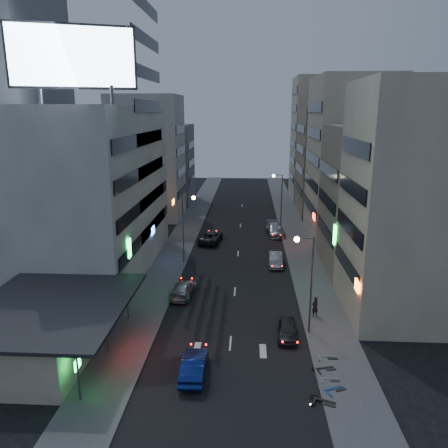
# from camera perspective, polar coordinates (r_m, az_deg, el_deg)

# --- Properties ---
(ground) EXTENTS (180.00, 180.00, 0.00)m
(ground) POSITION_cam_1_polar(r_m,az_deg,el_deg) (31.71, 0.50, -18.91)
(ground) COLOR black
(ground) RESTS_ON ground
(sidewalk_left) EXTENTS (4.00, 120.00, 0.12)m
(sidewalk_left) POSITION_cam_1_polar(r_m,az_deg,el_deg) (59.77, -5.74, -2.47)
(sidewalk_left) COLOR #4C4C4F
(sidewalk_left) RESTS_ON ground
(sidewalk_right) EXTENTS (4.00, 120.00, 0.12)m
(sidewalk_right) POSITION_cam_1_polar(r_m,az_deg,el_deg) (59.43, 9.69, -2.71)
(sidewalk_right) COLOR #4C4C4F
(sidewalk_right) RESTS_ON ground
(food_court) EXTENTS (11.00, 13.00, 3.88)m
(food_court) POSITION_cam_1_polar(r_m,az_deg,el_deg) (35.75, -22.73, -12.35)
(food_court) COLOR beige
(food_court) RESTS_ON ground
(white_building) EXTENTS (14.00, 24.00, 18.00)m
(white_building) POSITION_cam_1_polar(r_m,az_deg,el_deg) (50.61, -17.94, 4.20)
(white_building) COLOR silver
(white_building) RESTS_ON ground
(grey_tower) EXTENTS (10.00, 14.00, 34.00)m
(grey_tower) POSITION_cam_1_polar(r_m,az_deg,el_deg) (56.45, -26.24, 12.62)
(grey_tower) COLOR gray
(grey_tower) RESTS_ON ground
(shophouse_near) EXTENTS (10.00, 11.00, 20.00)m
(shophouse_near) POSITION_cam_1_polar(r_m,az_deg,el_deg) (40.09, 23.31, 2.60)
(shophouse_near) COLOR beige
(shophouse_near) RESTS_ON ground
(shophouse_mid) EXTENTS (11.00, 12.00, 16.00)m
(shophouse_mid) POSITION_cam_1_polar(r_m,az_deg,el_deg) (51.35, 19.38, 3.08)
(shophouse_mid) COLOR gray
(shophouse_mid) RESTS_ON ground
(shophouse_far) EXTENTS (10.00, 14.00, 22.00)m
(shophouse_far) POSITION_cam_1_polar(r_m,az_deg,el_deg) (63.27, 16.01, 8.12)
(shophouse_far) COLOR beige
(shophouse_far) RESTS_ON ground
(far_left_a) EXTENTS (11.00, 10.00, 20.00)m
(far_left_a) POSITION_cam_1_polar(r_m,az_deg,el_deg) (73.75, -9.94, 8.52)
(far_left_a) COLOR silver
(far_left_a) RESTS_ON ground
(far_left_b) EXTENTS (12.00, 10.00, 15.00)m
(far_left_b) POSITION_cam_1_polar(r_m,az_deg,el_deg) (86.75, -8.25, 7.80)
(far_left_b) COLOR gray
(far_left_b) RESTS_ON ground
(far_right_a) EXTENTS (11.00, 12.00, 18.00)m
(far_right_a) POSITION_cam_1_polar(r_m,az_deg,el_deg) (78.19, 13.93, 7.91)
(far_right_a) COLOR gray
(far_right_a) RESTS_ON ground
(far_right_b) EXTENTS (12.00, 12.00, 24.00)m
(far_right_b) POSITION_cam_1_polar(r_m,az_deg,el_deg) (91.78, 12.79, 10.78)
(far_right_b) COLOR beige
(far_right_b) RESTS_ON ground
(billboard) EXTENTS (9.52, 3.75, 6.20)m
(billboard) POSITION_cam_1_polar(r_m,az_deg,el_deg) (39.31, -19.15, 19.90)
(billboard) COLOR #595B60
(billboard) RESTS_ON white_building
(street_lamp_right_near) EXTENTS (1.60, 0.44, 8.02)m
(street_lamp_right_near) POSITION_cam_1_polar(r_m,az_deg,el_deg) (34.92, 10.80, -6.02)
(street_lamp_right_near) COLOR #595B60
(street_lamp_right_near) RESTS_ON sidewalk_right
(street_lamp_left) EXTENTS (1.60, 0.44, 8.02)m
(street_lamp_left) POSITION_cam_1_polar(r_m,az_deg,el_deg) (50.43, -4.95, 0.60)
(street_lamp_left) COLOR #595B60
(street_lamp_left) RESTS_ON sidewalk_left
(street_lamp_right_far) EXTENTS (1.60, 0.44, 8.02)m
(street_lamp_right_far) POSITION_cam_1_polar(r_m,az_deg,el_deg) (67.68, 7.22, 4.13)
(street_lamp_right_far) COLOR #595B60
(street_lamp_right_far) RESTS_ON sidewalk_right
(parked_car_right_near) EXTENTS (1.79, 3.85, 1.28)m
(parked_car_right_near) POSITION_cam_1_polar(r_m,az_deg,el_deg) (35.96, 8.28, -13.54)
(parked_car_right_near) COLOR #2B2D31
(parked_car_right_near) RESTS_ON ground
(parked_car_right_mid) EXTENTS (1.71, 4.48, 1.46)m
(parked_car_right_mid) POSITION_cam_1_polar(r_m,az_deg,el_deg) (51.28, 6.77, -4.62)
(parked_car_right_mid) COLOR #AEAFB6
(parked_car_right_mid) RESTS_ON ground
(parked_car_left) EXTENTS (3.28, 5.99, 1.59)m
(parked_car_left) POSITION_cam_1_polar(r_m,az_deg,el_deg) (59.84, -1.72, -1.64)
(parked_car_left) COLOR #2B2A30
(parked_car_left) RESTS_ON ground
(parked_car_right_far) EXTENTS (2.89, 5.91, 1.66)m
(parked_car_right_far) POSITION_cam_1_polar(r_m,az_deg,el_deg) (63.67, 6.73, -0.71)
(parked_car_right_far) COLOR #A3A6AB
(parked_car_right_far) RESTS_ON ground
(road_car_blue) EXTENTS (1.59, 4.52, 1.49)m
(road_car_blue) POSITION_cam_1_polar(r_m,az_deg,el_deg) (31.16, -3.93, -17.98)
(road_car_blue) COLOR navy
(road_car_blue) RESTS_ON ground
(road_car_silver) EXTENTS (2.40, 5.03, 1.41)m
(road_car_silver) POSITION_cam_1_polar(r_m,az_deg,el_deg) (43.06, -5.37, -8.44)
(road_car_silver) COLOR #A4A8AD
(road_car_silver) RESTS_ON ground
(person) EXTENTS (0.79, 0.72, 1.82)m
(person) POSITION_cam_1_polar(r_m,az_deg,el_deg) (39.29, 11.79, -10.53)
(person) COLOR black
(person) RESTS_ON sidewalk_right
(scooter_black_a) EXTENTS (1.38, 2.15, 1.25)m
(scooter_black_a) POSITION_cam_1_polar(r_m,az_deg,el_deg) (29.39, 14.59, -20.69)
(scooter_black_a) COLOR black
(scooter_black_a) RESTS_ON sidewalk_right
(scooter_silver_a) EXTENTS (0.64, 1.79, 1.08)m
(scooter_silver_a) POSITION_cam_1_polar(r_m,az_deg,el_deg) (31.69, 14.77, -18.04)
(scooter_silver_a) COLOR #9CA0A4
(scooter_silver_a) RESTS_ON sidewalk_right
(scooter_blue) EXTENTS (1.46, 2.13, 1.24)m
(scooter_blue) POSITION_cam_1_polar(r_m,az_deg,el_deg) (31.00, 15.13, -18.70)
(scooter_blue) COLOR navy
(scooter_blue) RESTS_ON sidewalk_right
(scooter_black_b) EXTENTS (1.13, 2.03, 1.18)m
(scooter_black_b) POSITION_cam_1_polar(r_m,az_deg,el_deg) (32.81, 14.09, -16.68)
(scooter_black_b) COLOR black
(scooter_black_b) RESTS_ON sidewalk_right
(scooter_silver_b) EXTENTS (0.68, 2.01, 1.22)m
(scooter_silver_b) POSITION_cam_1_polar(r_m,az_deg,el_deg) (34.03, 14.54, -15.45)
(scooter_silver_b) COLOR #9D9FA4
(scooter_silver_b) RESTS_ON sidewalk_right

